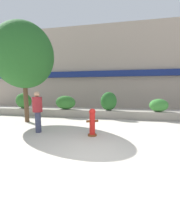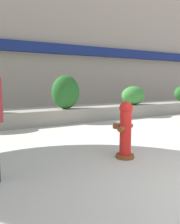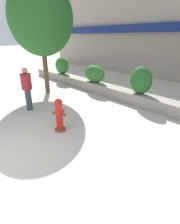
% 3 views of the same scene
% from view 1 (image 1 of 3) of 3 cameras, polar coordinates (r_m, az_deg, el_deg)
% --- Properties ---
extents(ground_plane, '(120.00, 120.00, 0.00)m').
position_cam_1_polar(ground_plane, '(4.00, 2.08, -18.05)').
color(ground_plane, beige).
extents(building_facade, '(30.00, 1.36, 8.00)m').
position_cam_1_polar(building_facade, '(15.69, 9.50, 16.26)').
color(building_facade, gray).
rests_on(building_facade, ground).
extents(planter_wall_low, '(18.00, 0.70, 0.50)m').
position_cam_1_polar(planter_wall_low, '(9.68, 7.80, -0.86)').
color(planter_wall_low, gray).
rests_on(planter_wall_low, ground).
extents(hedge_bush_0, '(1.18, 0.70, 1.07)m').
position_cam_1_polar(hedge_bush_0, '(11.71, -23.96, 3.95)').
color(hedge_bush_0, '#2D6B28').
rests_on(hedge_bush_0, planter_wall_low).
extents(hedge_bush_1, '(1.38, 0.70, 0.91)m').
position_cam_1_polar(hedge_bush_1, '(10.23, -9.30, 3.58)').
color(hedge_bush_1, '#2D6B28').
rests_on(hedge_bush_1, planter_wall_low).
extents(hedge_bush_2, '(1.02, 0.66, 1.17)m').
position_cam_1_polar(hedge_bush_2, '(9.59, 7.11, 4.09)').
color(hedge_bush_2, '#235B23').
rests_on(hedge_bush_2, planter_wall_low).
extents(hedge_bush_3, '(1.08, 0.70, 0.77)m').
position_cam_1_polar(hedge_bush_3, '(9.85, 24.70, 2.33)').
color(hedge_bush_3, '#387F33').
rests_on(hedge_bush_3, planter_wall_low).
extents(fire_hydrant, '(0.47, 0.48, 1.08)m').
position_cam_1_polar(fire_hydrant, '(5.84, 0.87, -3.81)').
color(fire_hydrant, brown).
rests_on(fire_hydrant, ground).
extents(street_tree, '(3.27, 2.94, 5.31)m').
position_cam_1_polar(street_tree, '(9.24, -24.07, 18.91)').
color(street_tree, brown).
rests_on(street_tree, ground).
extents(pedestrian, '(0.50, 0.50, 1.73)m').
position_cam_1_polar(pedestrian, '(6.61, -19.38, 0.97)').
color(pedestrian, '#383D56').
rests_on(pedestrian, ground).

